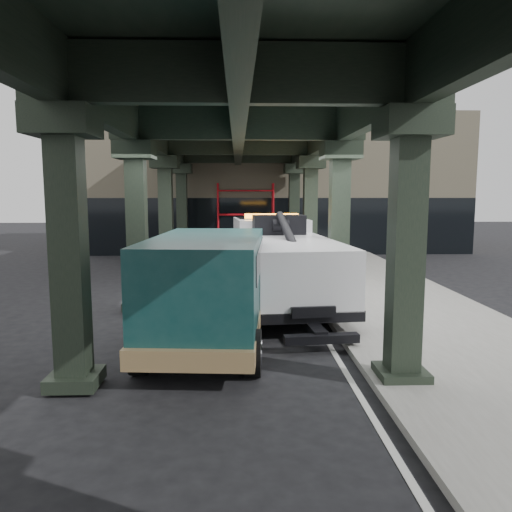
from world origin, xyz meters
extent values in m
plane|color=black|center=(0.00, 0.00, 0.00)|extent=(90.00, 90.00, 0.00)
cube|color=gray|center=(4.50, 2.00, 0.07)|extent=(5.00, 40.00, 0.15)
cube|color=silver|center=(1.70, 2.00, 0.01)|extent=(0.12, 38.00, 0.01)
cube|color=black|center=(2.60, -4.00, 2.50)|extent=(0.55, 0.55, 5.00)
cube|color=black|center=(2.60, -4.00, 4.75)|extent=(1.10, 1.10, 0.50)
cube|color=black|center=(2.60, -4.00, 0.18)|extent=(0.90, 0.90, 0.24)
cube|color=black|center=(2.60, 2.00, 2.50)|extent=(0.55, 0.55, 5.00)
cube|color=black|center=(2.60, 2.00, 4.75)|extent=(1.10, 1.10, 0.50)
cube|color=black|center=(2.60, 2.00, 0.18)|extent=(0.90, 0.90, 0.24)
cube|color=black|center=(2.60, 8.00, 2.50)|extent=(0.55, 0.55, 5.00)
cube|color=black|center=(2.60, 8.00, 4.75)|extent=(1.10, 1.10, 0.50)
cube|color=black|center=(2.60, 8.00, 0.18)|extent=(0.90, 0.90, 0.24)
cube|color=black|center=(2.60, 14.00, 2.50)|extent=(0.55, 0.55, 5.00)
cube|color=black|center=(2.60, 14.00, 4.75)|extent=(1.10, 1.10, 0.50)
cube|color=black|center=(2.60, 14.00, 0.18)|extent=(0.90, 0.90, 0.24)
cube|color=black|center=(-3.40, -4.00, 2.50)|extent=(0.55, 0.55, 5.00)
cube|color=black|center=(-3.40, -4.00, 4.75)|extent=(1.10, 1.10, 0.50)
cube|color=black|center=(-3.40, -4.00, 0.18)|extent=(0.90, 0.90, 0.24)
cube|color=black|center=(-3.40, 2.00, 2.50)|extent=(0.55, 0.55, 5.00)
cube|color=black|center=(-3.40, 2.00, 4.75)|extent=(1.10, 1.10, 0.50)
cube|color=black|center=(-3.40, 2.00, 0.18)|extent=(0.90, 0.90, 0.24)
cube|color=black|center=(-3.40, 8.00, 2.50)|extent=(0.55, 0.55, 5.00)
cube|color=black|center=(-3.40, 8.00, 4.75)|extent=(1.10, 1.10, 0.50)
cube|color=black|center=(-3.40, 8.00, 0.18)|extent=(0.90, 0.90, 0.24)
cube|color=black|center=(-3.40, 14.00, 2.50)|extent=(0.55, 0.55, 5.00)
cube|color=black|center=(-3.40, 14.00, 4.75)|extent=(1.10, 1.10, 0.50)
cube|color=black|center=(-3.40, 14.00, 0.18)|extent=(0.90, 0.90, 0.24)
cube|color=black|center=(2.60, 2.00, 5.55)|extent=(0.35, 32.00, 1.10)
cube|color=black|center=(-3.40, 2.00, 5.55)|extent=(0.35, 32.00, 1.10)
cube|color=black|center=(-0.40, 2.00, 5.55)|extent=(0.35, 32.00, 1.10)
cube|color=black|center=(-0.40, 2.00, 6.25)|extent=(7.40, 32.00, 0.30)
cube|color=#C6B793|center=(2.00, 20.00, 4.00)|extent=(22.00, 10.00, 8.00)
cylinder|color=red|center=(-1.50, 14.90, 2.00)|extent=(0.08, 0.08, 4.00)
cylinder|color=red|center=(-1.50, 14.10, 2.00)|extent=(0.08, 0.08, 4.00)
cylinder|color=red|center=(1.50, 14.90, 2.00)|extent=(0.08, 0.08, 4.00)
cylinder|color=red|center=(1.50, 14.10, 2.00)|extent=(0.08, 0.08, 4.00)
cylinder|color=red|center=(0.00, 14.90, 1.00)|extent=(3.00, 0.08, 0.08)
cylinder|color=red|center=(0.00, 14.90, 2.30)|extent=(3.00, 0.08, 0.08)
cylinder|color=red|center=(0.00, 14.90, 3.60)|extent=(3.00, 0.08, 0.08)
cube|color=black|center=(1.00, 2.50, 0.74)|extent=(1.77, 7.99, 0.26)
cube|color=silver|center=(0.76, 5.18, 1.64)|extent=(2.70, 2.75, 1.90)
cube|color=silver|center=(0.66, 6.29, 1.11)|extent=(2.54, 0.96, 0.95)
cube|color=black|center=(0.73, 5.45, 2.17)|extent=(2.44, 1.58, 0.90)
cube|color=silver|center=(1.11, 1.29, 1.43)|extent=(3.00, 5.49, 1.48)
cube|color=orange|center=(0.78, 4.97, 2.69)|extent=(1.92, 0.47, 0.17)
cube|color=black|center=(0.92, 3.39, 2.48)|extent=(1.74, 0.78, 0.63)
cylinder|color=black|center=(1.09, 1.50, 2.22)|extent=(0.59, 3.70, 1.42)
cube|color=black|center=(1.35, -1.39, 0.37)|extent=(0.45, 1.50, 0.19)
cube|color=black|center=(1.42, -2.13, 0.32)|extent=(1.71, 0.42, 0.19)
cylinder|color=black|center=(-0.43, 5.39, 0.58)|extent=(0.47, 1.19, 1.16)
cylinder|color=silver|center=(-0.43, 5.39, 0.58)|extent=(0.47, 0.67, 0.64)
cylinder|color=black|center=(1.88, 5.60, 0.58)|extent=(0.47, 1.19, 1.16)
cylinder|color=silver|center=(1.88, 5.60, 0.58)|extent=(0.47, 0.67, 0.64)
cylinder|color=black|center=(-0.11, 1.92, 0.58)|extent=(0.47, 1.19, 1.16)
cylinder|color=silver|center=(-0.11, 1.92, 0.58)|extent=(0.47, 0.67, 0.64)
cylinder|color=black|center=(2.20, 2.13, 0.58)|extent=(0.47, 1.19, 1.16)
cylinder|color=silver|center=(2.20, 2.13, 0.58)|extent=(0.47, 0.67, 0.64)
cylinder|color=black|center=(0.01, 0.55, 0.58)|extent=(0.47, 1.19, 1.16)
cylinder|color=silver|center=(0.01, 0.55, 0.58)|extent=(0.47, 0.67, 0.64)
cylinder|color=black|center=(2.32, 0.76, 0.58)|extent=(0.47, 1.19, 1.16)
cylinder|color=silver|center=(2.32, 0.76, 0.58)|extent=(0.47, 0.67, 0.64)
cube|color=#0F3838|center=(-0.88, 1.27, 1.05)|extent=(2.36, 1.39, 1.00)
cube|color=#0F3838|center=(-1.12, -1.76, 1.49)|extent=(2.71, 5.15, 2.16)
cube|color=olive|center=(-1.08, -1.32, 0.61)|extent=(2.85, 6.36, 0.39)
cube|color=black|center=(-0.91, 0.83, 1.94)|extent=(2.19, 0.64, 0.92)
cube|color=black|center=(-1.09, -1.43, 2.05)|extent=(2.66, 4.16, 0.61)
cube|color=silver|center=(-0.83, 1.86, 0.61)|extent=(2.22, 0.31, 0.33)
cylinder|color=black|center=(-1.98, 1.30, 0.46)|extent=(0.38, 0.95, 0.93)
cylinder|color=silver|center=(-1.98, 1.30, 0.46)|extent=(0.39, 0.54, 0.51)
cylinder|color=black|center=(0.22, 1.13, 0.46)|extent=(0.38, 0.95, 0.93)
cylinder|color=silver|center=(0.22, 1.13, 0.46)|extent=(0.39, 0.54, 0.51)
cylinder|color=black|center=(-2.35, -3.33, 0.46)|extent=(0.38, 0.95, 0.93)
cylinder|color=silver|center=(-2.35, -3.33, 0.46)|extent=(0.39, 0.54, 0.51)
cylinder|color=black|center=(-0.15, -3.50, 0.46)|extent=(0.38, 0.95, 0.93)
cylinder|color=silver|center=(-0.15, -3.50, 0.46)|extent=(0.39, 0.54, 0.51)
camera|label=1|loc=(-0.43, -12.82, 3.57)|focal=35.00mm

